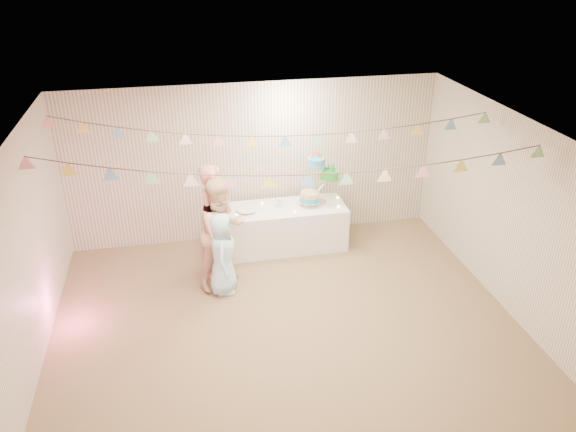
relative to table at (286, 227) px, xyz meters
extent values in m
plane|color=brown|center=(-0.41, -1.97, -0.36)|extent=(6.00, 6.00, 0.00)
plane|color=silver|center=(-0.41, -1.97, 2.24)|extent=(6.00, 6.00, 0.00)
plane|color=silver|center=(-0.41, 0.53, 0.94)|extent=(6.00, 6.00, 0.00)
plane|color=silver|center=(-0.41, -4.47, 0.94)|extent=(6.00, 6.00, 0.00)
plane|color=silver|center=(-3.41, -1.97, 0.94)|extent=(5.00, 5.00, 0.00)
plane|color=silver|center=(2.59, -1.97, 0.94)|extent=(5.00, 5.00, 0.00)
cube|color=white|center=(0.00, 0.00, 0.00)|extent=(1.90, 0.76, 0.71)
cylinder|color=white|center=(-0.63, -0.05, 0.40)|extent=(0.30, 0.30, 0.02)
imported|color=#C67367|center=(-1.15, -0.63, 0.52)|extent=(0.71, 0.77, 1.76)
imported|color=#E4B68C|center=(-1.09, -0.88, 0.47)|extent=(1.02, 0.99, 1.65)
imported|color=#ADDCF5|center=(-1.12, -1.08, 0.26)|extent=(0.48, 0.65, 1.23)
cylinder|color=#FFD88C|center=(-0.80, -0.15, 0.37)|extent=(0.04, 0.04, 0.03)
cylinder|color=#FFD88C|center=(-0.35, 0.18, 0.37)|extent=(0.04, 0.04, 0.03)
cylinder|color=#FFD88C|center=(0.10, -0.22, 0.37)|extent=(0.04, 0.04, 0.03)
cylinder|color=#FFD88C|center=(0.35, 0.22, 0.37)|extent=(0.04, 0.04, 0.03)
cylinder|color=#FFD88C|center=(0.82, -0.18, 0.37)|extent=(0.04, 0.04, 0.03)
cylinder|color=#FFD88C|center=(0.90, 0.15, 0.37)|extent=(0.04, 0.04, 0.03)
camera|label=1|loc=(-1.60, -7.86, 4.21)|focal=35.00mm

